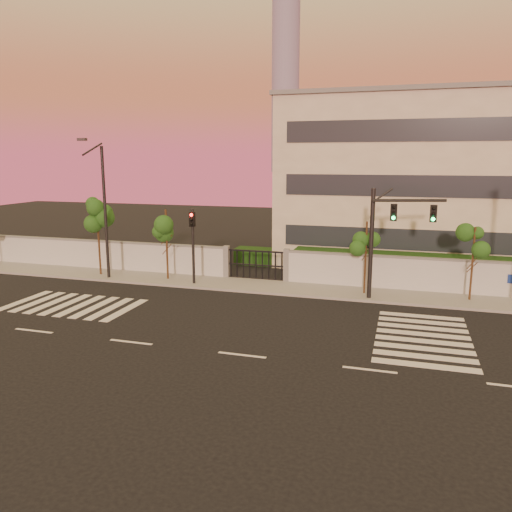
{
  "coord_description": "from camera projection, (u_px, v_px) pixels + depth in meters",
  "views": [
    {
      "loc": [
        5.92,
        -17.86,
        7.71
      ],
      "look_at": [
        -1.21,
        6.0,
        2.86
      ],
      "focal_mm": 35.0,
      "sensor_mm": 36.0,
      "label": 1
    }
  ],
  "objects": [
    {
      "name": "street_tree_e",
      "position": [
        474.0,
        247.0,
        26.73
      ],
      "size": [
        1.39,
        1.11,
        4.14
      ],
      "color": "#382314",
      "rests_on": "ground"
    },
    {
      "name": "street_tree_d",
      "position": [
        367.0,
        241.0,
        28.06
      ],
      "size": [
        1.32,
        1.05,
        4.28
      ],
      "color": "#382314",
      "rests_on": "ground"
    },
    {
      "name": "traffic_signal_main",
      "position": [
        387.0,
        231.0,
        26.73
      ],
      "size": [
        3.85,
        1.19,
        6.17
      ],
      "rotation": [
        0.0,
        0.0,
        0.28
      ],
      "color": "black",
      "rests_on": "ground"
    },
    {
      "name": "sidewalk",
      "position": [
        297.0,
        289.0,
        29.8
      ],
      "size": [
        60.0,
        3.0,
        0.15
      ],
      "primitive_type": "cube",
      "color": "gray",
      "rests_on": "ground"
    },
    {
      "name": "distant_skyscraper",
      "position": [
        286.0,
        64.0,
        289.67
      ],
      "size": [
        16.0,
        16.0,
        118.0
      ],
      "color": "slate",
      "rests_on": "ground"
    },
    {
      "name": "hedge_row",
      "position": [
        327.0,
        264.0,
        33.31
      ],
      "size": [
        41.0,
        4.25,
        1.8
      ],
      "color": "black",
      "rests_on": "ground"
    },
    {
      "name": "ground",
      "position": [
        242.0,
        355.0,
        19.94
      ],
      "size": [
        120.0,
        120.0,
        0.0
      ],
      "primitive_type": "plane",
      "color": "black",
      "rests_on": "ground"
    },
    {
      "name": "institutional_building",
      "position": [
        450.0,
        180.0,
        36.91
      ],
      "size": [
        24.4,
        12.4,
        12.25
      ],
      "color": "#BEB5A1",
      "rests_on": "ground"
    },
    {
      "name": "traffic_signal_secondary",
      "position": [
        193.0,
        237.0,
        30.34
      ],
      "size": [
        0.37,
        0.35,
        4.76
      ],
      "rotation": [
        0.0,
        0.0,
        0.13
      ],
      "color": "black",
      "rests_on": "ground"
    },
    {
      "name": "street_tree_c",
      "position": [
        167.0,
        229.0,
        31.46
      ],
      "size": [
        1.58,
        1.25,
        4.61
      ],
      "color": "#382314",
      "rests_on": "ground"
    },
    {
      "name": "road_markings",
      "position": [
        235.0,
        322.0,
        23.91
      ],
      "size": [
        57.0,
        7.62,
        0.02
      ],
      "color": "silver",
      "rests_on": "ground"
    },
    {
      "name": "street_tree_b",
      "position": [
        98.0,
        220.0,
        32.66
      ],
      "size": [
        1.64,
        1.3,
        5.09
      ],
      "color": "#382314",
      "rests_on": "ground"
    },
    {
      "name": "streetlight_west",
      "position": [
        103.0,
        206.0,
        31.4
      ],
      "size": [
        0.53,
        2.14,
        8.91
      ],
      "color": "black",
      "rests_on": "ground"
    },
    {
      "name": "perimeter_wall",
      "position": [
        304.0,
        268.0,
        30.99
      ],
      "size": [
        60.0,
        0.36,
        2.2
      ],
      "color": "#B7BABF",
      "rests_on": "ground"
    }
  ]
}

